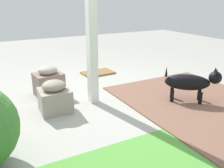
% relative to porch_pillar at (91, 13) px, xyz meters
% --- Properties ---
extents(ground_plane, '(12.00, 12.00, 0.00)m').
position_rel_porch_pillar_xyz_m(ground_plane, '(-0.18, 0.07, -1.18)').
color(ground_plane, '#A09F96').
extents(brick_path, '(1.80, 2.40, 0.02)m').
position_rel_porch_pillar_xyz_m(brick_path, '(-1.24, 0.81, -1.17)').
color(brick_path, brown).
rests_on(brick_path, ground).
extents(porch_pillar, '(0.12, 0.12, 2.37)m').
position_rel_porch_pillar_xyz_m(porch_pillar, '(0.00, 0.00, 0.00)').
color(porch_pillar, white).
rests_on(porch_pillar, ground).
extents(stone_planter_nearest, '(0.42, 0.37, 0.44)m').
position_rel_porch_pillar_xyz_m(stone_planter_nearest, '(0.47, -0.53, -0.98)').
color(stone_planter_nearest, gray).
rests_on(stone_planter_nearest, ground).
extents(stone_planter_near, '(0.40, 0.39, 0.41)m').
position_rel_porch_pillar_xyz_m(stone_planter_near, '(0.55, 0.05, -1.00)').
color(stone_planter_near, gray).
rests_on(stone_planter_near, ground).
extents(dog, '(0.64, 0.58, 0.50)m').
position_rel_porch_pillar_xyz_m(dog, '(-1.14, 0.66, -0.89)').
color(dog, black).
rests_on(dog, ground).
extents(doormat, '(0.60, 0.40, 0.03)m').
position_rel_porch_pillar_xyz_m(doormat, '(-0.63, -1.17, -1.17)').
color(doormat, olive).
rests_on(doormat, ground).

